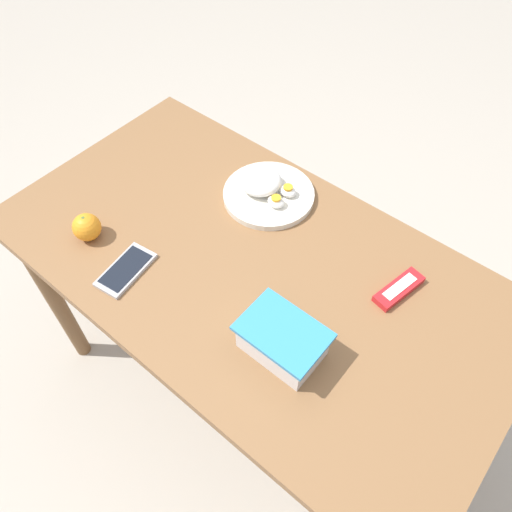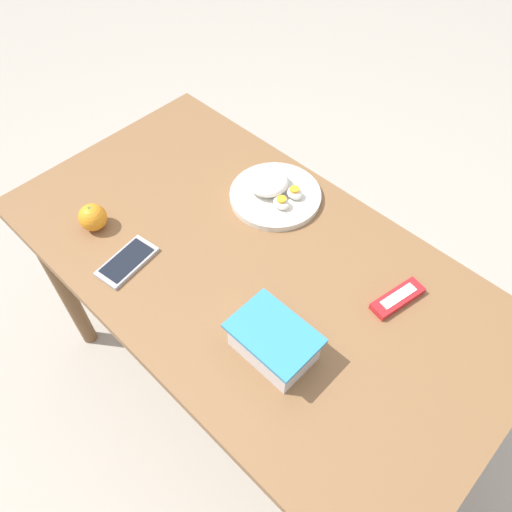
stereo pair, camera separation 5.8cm
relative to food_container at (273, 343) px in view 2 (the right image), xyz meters
The scene contains 7 objects.
ground_plane 0.82m from the food_container, 34.68° to the right, with size 10.00×10.00×0.00m, color #B2A899.
table 0.28m from the food_container, 34.68° to the right, with size 1.30×0.71×0.75m.
food_container is the anchor object (origin of this frame).
orange_fruit 0.58m from the food_container, ahead, with size 0.07×0.07×0.07m.
rice_plate 0.47m from the food_container, 46.99° to the right, with size 0.25×0.25×0.07m.
candy_bar 0.32m from the food_container, 111.66° to the right, with size 0.07×0.14×0.02m.
cell_phone 0.43m from the food_container, 10.03° to the left, with size 0.09×0.16×0.01m.
Camera 2 is at (-0.52, 0.52, 1.72)m, focal length 35.00 mm.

